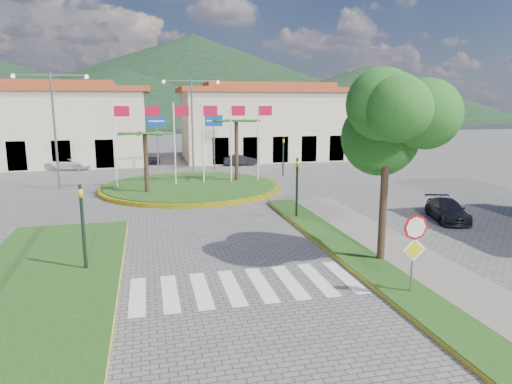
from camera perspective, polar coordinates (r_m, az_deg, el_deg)
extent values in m
plane|color=#5D5A58|center=(11.89, 2.67, -18.96)|extent=(160.00, 160.00, 0.00)
cube|color=gray|center=(15.96, 22.12, -11.37)|extent=(4.00, 28.00, 0.15)
cube|color=#1F4212|center=(15.32, 18.39, -12.00)|extent=(1.60, 28.00, 0.18)
cube|color=#1F4212|center=(17.29, -24.98, -9.80)|extent=(5.00, 14.00, 0.18)
cube|color=silver|center=(15.37, -1.56, -11.67)|extent=(8.00, 3.00, 0.01)
cylinder|color=yellow|center=(32.53, -8.14, 0.64)|extent=(12.70, 12.70, 0.24)
cylinder|color=#1F4212|center=(32.52, -8.14, 0.69)|extent=(12.00, 12.00, 0.30)
cylinder|color=black|center=(30.13, -13.57, 3.28)|extent=(0.28, 0.28, 4.05)
cylinder|color=black|center=(33.68, -2.45, 4.91)|extent=(0.28, 0.28, 4.68)
cylinder|color=silver|center=(32.57, -17.19, 5.39)|extent=(0.10, 0.10, 6.00)
cube|color=#B50B26|center=(32.41, -16.45, 9.66)|extent=(1.00, 0.03, 0.70)
cylinder|color=silver|center=(32.51, -13.66, 5.56)|extent=(0.10, 0.10, 6.00)
cube|color=#B50B26|center=(32.38, -12.87, 9.83)|extent=(1.00, 0.03, 0.70)
cylinder|color=silver|center=(32.56, -10.13, 5.70)|extent=(0.10, 0.10, 6.00)
cube|color=#B50B26|center=(32.47, -9.29, 9.96)|extent=(1.00, 0.03, 0.70)
cylinder|color=silver|center=(32.74, -6.61, 5.83)|extent=(0.10, 0.10, 6.00)
cube|color=#B50B26|center=(32.68, -5.74, 10.06)|extent=(1.00, 0.03, 0.70)
cylinder|color=silver|center=(33.04, -3.15, 5.93)|extent=(0.10, 0.10, 6.00)
cube|color=#B50B26|center=(33.01, -2.24, 10.11)|extent=(1.00, 0.03, 0.70)
cylinder|color=silver|center=(33.45, 0.24, 6.01)|extent=(0.10, 0.10, 6.00)
cube|color=#B50B26|center=(33.46, 1.17, 10.13)|extent=(1.00, 0.03, 0.70)
cylinder|color=slate|center=(14.96, 18.99, -7.84)|extent=(0.07, 0.07, 2.50)
cylinder|color=red|center=(14.64, 19.33, -4.19)|extent=(0.80, 0.03, 0.80)
cube|color=yellow|center=(14.83, 19.18, -6.82)|extent=(0.78, 0.03, 0.78)
cylinder|color=black|center=(17.49, 15.62, -1.72)|extent=(0.28, 0.28, 4.40)
ellipsoid|color=#164E15|center=(17.10, 16.14, 8.14)|extent=(3.60, 3.60, 3.20)
cylinder|color=black|center=(17.09, -20.79, -4.40)|extent=(0.12, 0.12, 3.20)
imported|color=yellow|center=(16.87, -21.02, -1.12)|extent=(0.15, 0.18, 0.90)
cylinder|color=black|center=(23.50, 5.13, 0.36)|extent=(0.12, 0.12, 3.20)
imported|color=yellow|center=(23.33, 5.17, 2.78)|extent=(0.15, 0.18, 0.90)
cylinder|color=black|center=(37.74, 3.41, 4.44)|extent=(0.12, 0.12, 3.20)
imported|color=yellow|center=(37.64, 3.43, 5.95)|extent=(0.18, 0.15, 0.90)
cylinder|color=slate|center=(41.02, -12.25, 6.14)|extent=(0.12, 0.12, 5.20)
cube|color=#0D3D96|center=(40.85, -12.35, 8.65)|extent=(1.60, 0.05, 1.00)
cylinder|color=slate|center=(41.43, -5.28, 6.39)|extent=(0.12, 0.12, 5.20)
cube|color=#0D3D96|center=(41.27, -5.31, 8.87)|extent=(1.60, 0.05, 1.00)
cylinder|color=slate|center=(40.11, -7.96, 8.18)|extent=(0.16, 0.16, 8.00)
cube|color=slate|center=(40.01, -9.87, 13.56)|extent=(2.40, 0.08, 0.08)
cube|color=slate|center=(40.24, -6.36, 13.64)|extent=(2.40, 0.08, 0.08)
cylinder|color=slate|center=(34.47, -23.83, 6.90)|extent=(0.16, 0.16, 8.00)
cube|color=slate|center=(34.70, -26.33, 13.02)|extent=(2.40, 0.08, 0.08)
cube|color=slate|center=(34.27, -22.31, 13.37)|extent=(2.40, 0.08, 0.08)
cube|color=beige|center=(49.20, -26.72, 7.05)|extent=(22.00, 9.00, 7.00)
cube|color=#A1361F|center=(49.16, -27.10, 11.40)|extent=(23.32, 9.54, 0.50)
cube|color=#A1361F|center=(49.17, -27.15, 11.98)|extent=(16.50, 4.95, 0.60)
cube|color=beige|center=(49.64, 1.62, 8.24)|extent=(18.00, 9.00, 7.00)
cube|color=#A1361F|center=(49.60, 1.64, 12.57)|extent=(19.08, 9.54, 0.50)
cube|color=#A1361F|center=(49.61, 1.64, 13.15)|extent=(13.50, 4.95, 0.60)
cone|color=black|center=(171.05, -7.69, 14.00)|extent=(180.00, 180.00, 30.00)
cone|color=black|center=(162.21, 13.52, 11.85)|extent=(120.00, 120.00, 18.00)
cone|color=black|center=(140.07, -16.73, 11.45)|extent=(110.00, 110.00, 16.00)
imported|color=white|center=(44.75, -22.33, 3.33)|extent=(4.33, 2.58, 1.13)
imported|color=black|center=(45.89, -14.13, 4.06)|extent=(3.78, 1.93, 1.23)
imported|color=black|center=(44.30, -2.02, 4.04)|extent=(3.30, 1.37, 1.06)
imported|color=black|center=(25.45, 22.80, -2.11)|extent=(2.47, 3.91, 1.06)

